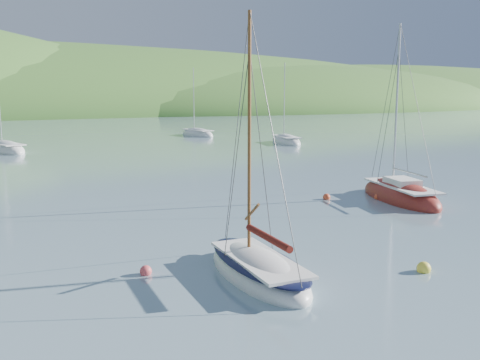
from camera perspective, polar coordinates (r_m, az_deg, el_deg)
name	(u,v)px	position (r m, az deg, el deg)	size (l,w,h in m)	color
ground	(310,276)	(18.93, 7.46, -10.12)	(700.00, 700.00, 0.00)	gray
daysailer_white	(258,270)	(18.68, 1.93, -9.60)	(2.70, 6.40, 9.63)	white
sloop_red	(400,197)	(32.85, 16.71, -1.70)	(4.29, 7.89, 11.08)	#95341B
distant_sloop_a	(6,150)	(62.11, -23.72, 2.93)	(4.81, 8.43, 11.38)	white
distant_sloop_b	(197,135)	(78.49, -4.57, 4.86)	(3.64, 7.76, 10.66)	white
distant_sloop_d	(286,142)	(66.76, 4.94, 4.07)	(4.32, 7.95, 10.77)	white
mooring_buoys	(284,229)	(24.51, 4.68, -5.25)	(23.25, 13.63, 0.50)	yellow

